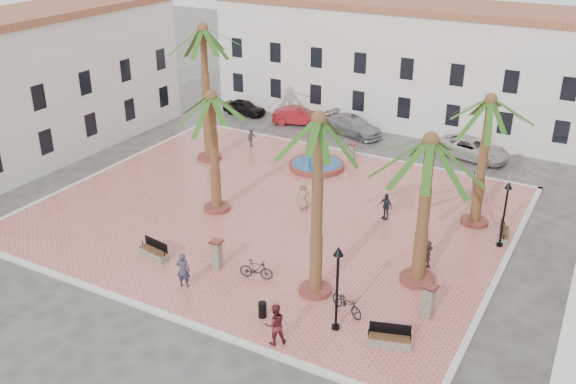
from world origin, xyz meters
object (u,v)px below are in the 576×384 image
palm_nw (203,43)px  palm_ne (489,115)px  bench_se (389,340)px  car_black (244,107)px  pedestrian_east (426,254)px  car_red (299,116)px  palm_s (319,139)px  palm_sw (212,111)px  bench_s (154,253)px  pedestrian_fountain_a (303,196)px  car_white (473,149)px  pedestrian_north (252,136)px  bench_ne (477,188)px  pedestrian_fountain_b (386,206)px  palm_e (429,159)px  bicycle_b (256,269)px  bollard_se (217,254)px  cyclist_b (275,324)px  car_silver (353,125)px  bollard_e (429,301)px  litter_bin (262,310)px  bicycle_a (347,303)px  cyclist_a (183,270)px  bollard_n (352,152)px  lamppost_s (338,274)px  bench_e (503,234)px  lamppost_e (506,203)px  fountain (317,164)px

palm_nw → palm_ne: bearing=-2.4°
bench_se → car_black: size_ratio=0.51×
pedestrian_east → car_red: 23.22m
palm_s → palm_sw: bearing=151.2°
bench_s → pedestrian_fountain_a: (3.97, 8.62, 0.57)m
palm_nw → car_white: (15.85, 9.39, -7.44)m
pedestrian_fountain_a → car_red: pedestrian_fountain_a is taller
palm_sw → pedestrian_north: size_ratio=4.61×
palm_sw → car_white: (10.81, 15.71, -5.43)m
bench_ne → pedestrian_fountain_b: size_ratio=1.32×
palm_s → pedestrian_fountain_b: palm_s is taller
palm_e → palm_ne: palm_ne is taller
palm_sw → pedestrian_east: 13.73m
palm_ne → bench_ne: bearing=102.6°
bicycle_b → car_red: 23.51m
bollard_se → car_black: bearing=119.6°
car_white → cyclist_b: bearing=-172.0°
bench_s → car_silver: car_silver is taller
bench_s → bollard_e: size_ratio=1.16×
litter_bin → car_red: bearing=114.9°
bicycle_a → car_white: size_ratio=0.37×
palm_ne → bench_se: bearing=-91.3°
palm_e → cyclist_a: bearing=-148.4°
bollard_n → palm_ne: bearing=-28.1°
bench_se → cyclist_b: (-4.13, -2.10, 0.65)m
pedestrian_north → car_white: size_ratio=0.30×
lamppost_s → bollard_n: size_ratio=3.15×
palm_e → palm_nw: bearing=155.7°
lamppost_s → pedestrian_east: bearing=74.9°
bicycle_b → palm_nw: bearing=29.3°
car_red → lamppost_s: bearing=-167.8°
palm_sw → palm_s: bearing=-28.8°
lamppost_s → bicycle_a: bearing=93.2°
bench_e → lamppost_e: 2.40m
bench_e → litter_bin: bench_e is taller
bench_e → pedestrian_fountain_b: size_ratio=1.08×
fountain → bollard_se: (1.51, -13.80, 0.52)m
pedestrian_fountain_a → car_silver: (-2.90, 13.62, -0.25)m
palm_ne → bench_e: (1.78, -1.02, -6.09)m
bench_s → bench_e: 18.36m
car_red → bollard_n: bearing=-147.2°
pedestrian_north → bench_ne: bearing=-89.9°
lamppost_e → litter_bin: lamppost_e is taller
bicycle_a → pedestrian_fountain_a: bearing=63.0°
pedestrian_fountain_b → car_silver: bearing=142.9°
bench_s → bollard_n: bollard_n is taller
lamppost_s → pedestrian_east: 7.04m
palm_e → pedestrian_fountain_a: bearing=153.1°
palm_sw → car_red: (-3.37, 16.35, -5.46)m
palm_ne → litter_bin: 15.68m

